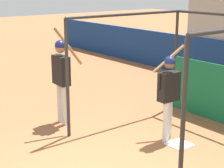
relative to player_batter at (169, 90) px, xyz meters
name	(u,v)px	position (x,y,z in m)	size (l,w,h in m)	color
batting_cage	(211,80)	(0.16, 1.09, 0.07)	(3.15, 3.24, 2.47)	#282828
home_plate	(180,144)	(0.36, -0.01, -1.04)	(0.44, 0.44, 0.02)	white
player_batter	(169,90)	(0.00, 0.00, 0.00)	(0.51, 0.89, 1.88)	silver
player_waiting	(61,73)	(-2.09, -1.22, 0.14)	(0.85, 0.54, 2.23)	silver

